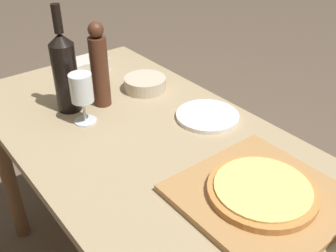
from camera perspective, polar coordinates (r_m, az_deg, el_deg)
name	(u,v)px	position (r m, az deg, el deg)	size (l,w,h in m)	color
dining_table	(161,176)	(1.20, -1.05, -7.21)	(0.70, 1.48, 0.74)	#9E8966
cutting_board	(261,197)	(0.98, 13.37, -9.95)	(0.37, 0.37, 0.02)	#A87A47
pizza	(262,190)	(0.97, 13.52, -9.05)	(0.26, 0.26, 0.02)	#BC7A3D
wine_bottle	(65,71)	(1.30, -14.72, 7.74)	(0.08, 0.08, 0.35)	black
pepper_mill	(99,67)	(1.31, -9.97, 8.43)	(0.06, 0.06, 0.29)	#4C2819
wine_glass	(82,90)	(1.22, -12.43, 5.14)	(0.07, 0.07, 0.16)	silver
small_bowl	(145,84)	(1.44, -3.34, 6.15)	(0.15, 0.15, 0.05)	beige
dinner_plate	(207,116)	(1.27, 5.75, 1.46)	(0.20, 0.20, 0.01)	white
food_container	(86,64)	(1.63, -11.81, 8.74)	(0.16, 0.10, 0.04)	beige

